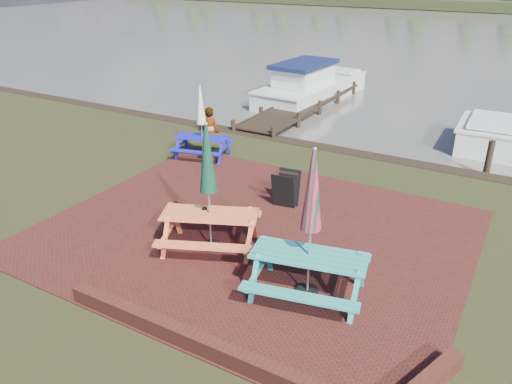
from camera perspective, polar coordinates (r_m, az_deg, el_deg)
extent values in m
plane|color=black|center=(10.35, -3.10, -7.09)|extent=(120.00, 120.00, 0.00)
cube|color=#3C1713|center=(11.08, -0.30, -4.68)|extent=(9.00, 7.50, 0.02)
cube|color=#4C1E16|center=(7.87, -4.19, -17.79)|extent=(6.00, 0.22, 0.30)
cube|color=#4D4A42|center=(44.93, 24.38, 15.78)|extent=(120.00, 60.00, 0.02)
cube|color=teal|center=(8.78, 6.09, -7.26)|extent=(2.13, 1.18, 0.04)
cube|color=teal|center=(8.35, 4.84, -11.80)|extent=(2.02, 0.68, 0.04)
cube|color=teal|center=(9.59, 6.98, -6.58)|extent=(2.02, 0.68, 0.04)
cube|color=teal|center=(9.18, 0.59, -8.59)|extent=(0.45, 1.72, 0.83)
cube|color=teal|center=(8.91, 11.53, -10.32)|extent=(0.45, 1.72, 0.83)
cylinder|color=black|center=(9.21, 5.87, -11.32)|extent=(0.40, 0.40, 0.11)
cylinder|color=#B2B2B7|center=(8.49, 6.26, -3.99)|extent=(0.04, 0.04, 2.79)
cone|color=#BE1B41|center=(8.19, 6.47, 0.12)|extent=(0.36, 0.36, 1.40)
cube|color=#E3663A|center=(10.19, -5.30, -2.55)|extent=(2.09, 1.47, 0.04)
cube|color=#E3663A|center=(9.71, -6.09, -6.18)|extent=(1.89, 1.01, 0.04)
cube|color=#E3663A|center=(10.97, -4.48, -2.25)|extent=(1.89, 1.01, 0.04)
cube|color=#E3663A|center=(10.57, -9.72, -4.21)|extent=(0.75, 1.59, 0.80)
cube|color=#E3663A|center=(10.25, -0.57, -4.80)|extent=(0.75, 1.59, 0.80)
cylinder|color=black|center=(10.55, -5.14, -6.16)|extent=(0.39, 0.39, 0.11)
cylinder|color=#B2B2B7|center=(9.95, -5.43, 0.27)|extent=(0.04, 0.04, 2.71)
cone|color=#0E3623|center=(9.70, -5.58, 3.77)|extent=(0.35, 0.35, 1.35)
cube|color=#1715A3|center=(15.20, -6.18, 6.23)|extent=(1.69, 0.99, 0.04)
cube|color=#1715A3|center=(14.76, -6.99, 4.56)|extent=(1.59, 0.59, 0.04)
cube|color=#1715A3|center=(15.81, -5.34, 6.03)|extent=(1.59, 0.59, 0.04)
cube|color=#1715A3|center=(15.57, -8.50, 5.28)|extent=(0.40, 1.35, 0.65)
cube|color=#1715A3|center=(15.08, -3.68, 4.85)|extent=(0.40, 1.35, 0.65)
cylinder|color=black|center=(15.41, -6.08, 4.08)|extent=(0.32, 0.32, 0.09)
cylinder|color=#B2B2B7|center=(15.07, -6.26, 7.86)|extent=(0.03, 0.03, 2.21)
cone|color=beige|center=(14.92, -6.35, 9.80)|extent=(0.28, 0.28, 1.10)
cube|color=black|center=(11.97, 3.10, 0.04)|extent=(0.59, 0.30, 0.90)
cube|color=black|center=(12.21, 3.75, 0.56)|extent=(0.59, 0.30, 0.90)
cube|color=black|center=(11.91, 3.48, 2.22)|extent=(0.56, 0.12, 0.03)
cube|color=black|center=(21.28, 5.83, 10.17)|extent=(1.60, 9.00, 0.06)
cube|color=black|center=(21.58, 4.00, 10.58)|extent=(0.08, 9.00, 0.08)
cube|color=black|center=(20.99, 7.73, 10.01)|extent=(0.08, 9.00, 0.08)
cylinder|color=black|center=(17.89, -2.59, 6.69)|extent=(0.16, 0.16, 1.00)
cylinder|color=black|center=(17.13, 1.97, 5.86)|extent=(0.16, 0.16, 1.00)
cube|color=beige|center=(22.97, 6.39, 11.21)|extent=(2.76, 6.74, 0.94)
cube|color=beige|center=(22.86, 6.45, 12.40)|extent=(2.82, 6.87, 0.08)
cube|color=beige|center=(22.08, 5.50, 13.21)|extent=(1.83, 2.88, 0.80)
cube|color=#0F1838|center=(22.00, 5.55, 14.36)|extent=(2.05, 3.29, 0.17)
cube|color=beige|center=(25.02, 9.27, 13.61)|extent=(2.00, 1.33, 0.09)
cube|color=beige|center=(17.99, 25.42, 7.33)|extent=(1.41, 2.25, 0.10)
imported|color=gray|center=(17.45, -5.43, 9.60)|extent=(0.78, 0.64, 1.83)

